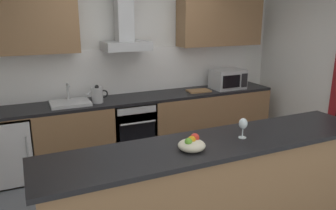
{
  "coord_description": "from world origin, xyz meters",
  "views": [
    {
      "loc": [
        -1.49,
        -2.86,
        2.03
      ],
      "look_at": [
        -0.01,
        0.39,
        1.05
      ],
      "focal_mm": 35.27,
      "sensor_mm": 36.0,
      "label": 1
    }
  ],
  "objects_px": {
    "microwave": "(228,79)",
    "sink": "(70,103)",
    "range_hood": "(125,33)",
    "wine_glass": "(243,124)",
    "refrigerator": "(8,149)",
    "oven": "(131,128)",
    "fruit_bowl": "(192,144)",
    "chopping_board": "(199,91)",
    "kettle": "(97,95)"
  },
  "relations": [
    {
      "from": "microwave",
      "to": "sink",
      "type": "bearing_deg",
      "value": 179.08
    },
    {
      "from": "range_hood",
      "to": "wine_glass",
      "type": "relative_size",
      "value": 4.05
    },
    {
      "from": "refrigerator",
      "to": "microwave",
      "type": "height_order",
      "value": "microwave"
    },
    {
      "from": "oven",
      "to": "microwave",
      "type": "xyz_separation_m",
      "value": [
        1.61,
        -0.03,
        0.59
      ]
    },
    {
      "from": "range_hood",
      "to": "fruit_bowl",
      "type": "height_order",
      "value": "range_hood"
    },
    {
      "from": "refrigerator",
      "to": "chopping_board",
      "type": "distance_m",
      "value": 2.73
    },
    {
      "from": "wine_glass",
      "to": "chopping_board",
      "type": "distance_m",
      "value": 2.23
    },
    {
      "from": "refrigerator",
      "to": "range_hood",
      "type": "relative_size",
      "value": 1.18
    },
    {
      "from": "microwave",
      "to": "sink",
      "type": "xyz_separation_m",
      "value": [
        -2.42,
        0.04,
        -0.12
      ]
    },
    {
      "from": "sink",
      "to": "fruit_bowl",
      "type": "bearing_deg",
      "value": -74.03
    },
    {
      "from": "sink",
      "to": "chopping_board",
      "type": "distance_m",
      "value": 1.9
    },
    {
      "from": "range_hood",
      "to": "wine_glass",
      "type": "distance_m",
      "value": 2.36
    },
    {
      "from": "sink",
      "to": "range_hood",
      "type": "xyz_separation_m",
      "value": [
        0.81,
        0.12,
        0.86
      ]
    },
    {
      "from": "microwave",
      "to": "fruit_bowl",
      "type": "xyz_separation_m",
      "value": [
        -1.8,
        -2.12,
        -0.01
      ]
    },
    {
      "from": "refrigerator",
      "to": "wine_glass",
      "type": "bearing_deg",
      "value": -47.48
    },
    {
      "from": "kettle",
      "to": "range_hood",
      "type": "height_order",
      "value": "range_hood"
    },
    {
      "from": "microwave",
      "to": "sink",
      "type": "height_order",
      "value": "microwave"
    },
    {
      "from": "refrigerator",
      "to": "kettle",
      "type": "distance_m",
      "value": 1.28
    },
    {
      "from": "sink",
      "to": "wine_glass",
      "type": "bearing_deg",
      "value": -61.71
    },
    {
      "from": "refrigerator",
      "to": "fruit_bowl",
      "type": "height_order",
      "value": "fruit_bowl"
    },
    {
      "from": "refrigerator",
      "to": "sink",
      "type": "height_order",
      "value": "sink"
    },
    {
      "from": "oven",
      "to": "microwave",
      "type": "distance_m",
      "value": 1.71
    },
    {
      "from": "refrigerator",
      "to": "fruit_bowl",
      "type": "distance_m",
      "value": 2.64
    },
    {
      "from": "sink",
      "to": "wine_glass",
      "type": "xyz_separation_m",
      "value": [
        1.14,
        -2.12,
        0.19
      ]
    },
    {
      "from": "chopping_board",
      "to": "range_hood",
      "type": "bearing_deg",
      "value": 171.96
    },
    {
      "from": "refrigerator",
      "to": "range_hood",
      "type": "distance_m",
      "value": 2.11
    },
    {
      "from": "wine_glass",
      "to": "fruit_bowl",
      "type": "xyz_separation_m",
      "value": [
        -0.52,
        -0.04,
        -0.08
      ]
    },
    {
      "from": "kettle",
      "to": "chopping_board",
      "type": "relative_size",
      "value": 0.85
    },
    {
      "from": "oven",
      "to": "range_hood",
      "type": "distance_m",
      "value": 1.33
    },
    {
      "from": "oven",
      "to": "wine_glass",
      "type": "xyz_separation_m",
      "value": [
        0.33,
        -2.11,
        0.66
      ]
    },
    {
      "from": "kettle",
      "to": "fruit_bowl",
      "type": "height_order",
      "value": "kettle"
    },
    {
      "from": "kettle",
      "to": "sink",
      "type": "bearing_deg",
      "value": 172.75
    },
    {
      "from": "wine_glass",
      "to": "oven",
      "type": "bearing_deg",
      "value": 98.84
    },
    {
      "from": "sink",
      "to": "fruit_bowl",
      "type": "xyz_separation_m",
      "value": [
        0.62,
        -2.16,
        0.11
      ]
    },
    {
      "from": "refrigerator",
      "to": "chopping_board",
      "type": "relative_size",
      "value": 2.5
    },
    {
      "from": "refrigerator",
      "to": "fruit_bowl",
      "type": "bearing_deg",
      "value": -56.74
    },
    {
      "from": "microwave",
      "to": "range_hood",
      "type": "relative_size",
      "value": 0.69
    },
    {
      "from": "refrigerator",
      "to": "wine_glass",
      "type": "distance_m",
      "value": 2.94
    },
    {
      "from": "wine_glass",
      "to": "microwave",
      "type": "bearing_deg",
      "value": 58.47
    },
    {
      "from": "refrigerator",
      "to": "range_hood",
      "type": "height_order",
      "value": "range_hood"
    },
    {
      "from": "oven",
      "to": "fruit_bowl",
      "type": "relative_size",
      "value": 3.64
    },
    {
      "from": "microwave",
      "to": "chopping_board",
      "type": "height_order",
      "value": "microwave"
    },
    {
      "from": "refrigerator",
      "to": "sink",
      "type": "distance_m",
      "value": 0.94
    },
    {
      "from": "oven",
      "to": "kettle",
      "type": "relative_size",
      "value": 2.77
    },
    {
      "from": "sink",
      "to": "chopping_board",
      "type": "height_order",
      "value": "sink"
    },
    {
      "from": "microwave",
      "to": "sink",
      "type": "distance_m",
      "value": 2.42
    },
    {
      "from": "microwave",
      "to": "fruit_bowl",
      "type": "bearing_deg",
      "value": -130.27
    },
    {
      "from": "sink",
      "to": "chopping_board",
      "type": "bearing_deg",
      "value": -1.05
    },
    {
      "from": "chopping_board",
      "to": "wine_glass",
      "type": "bearing_deg",
      "value": -109.95
    },
    {
      "from": "kettle",
      "to": "wine_glass",
      "type": "xyz_separation_m",
      "value": [
        0.79,
        -2.08,
        0.12
      ]
    }
  ]
}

